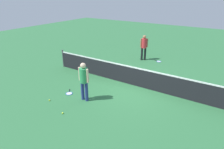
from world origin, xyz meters
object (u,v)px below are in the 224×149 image
player_far_side (144,45)px  tennis_ball_baseline (49,100)px  tennis_ball_by_net (63,113)px  player_near_side (84,79)px  tennis_racket_near_player (69,93)px  tennis_racket_far_player (159,61)px

player_far_side → tennis_ball_baseline: bearing=-98.0°
tennis_ball_by_net → player_near_side: bearing=88.7°
tennis_ball_by_net → tennis_ball_baseline: size_ratio=1.00×
player_far_side → tennis_ball_by_net: 7.70m
tennis_ball_by_net → tennis_ball_baseline: (-1.20, 0.38, 0.00)m
player_far_side → tennis_ball_baseline: 7.39m
player_far_side → tennis_ball_by_net: size_ratio=25.76×
tennis_racket_near_player → tennis_racket_far_player: 6.79m
player_near_side → tennis_racket_far_player: (0.81, 6.59, -1.00)m
tennis_racket_far_player → tennis_ball_baseline: tennis_ball_baseline is taller
player_near_side → tennis_racket_near_player: 1.41m
player_near_side → tennis_racket_far_player: player_near_side is taller
tennis_racket_far_player → tennis_ball_baseline: size_ratio=9.19×
player_far_side → tennis_racket_near_player: bearing=-97.1°
tennis_ball_by_net → tennis_ball_baseline: same height
tennis_racket_near_player → tennis_ball_by_net: bearing=-54.0°
tennis_racket_near_player → tennis_ball_baseline: size_ratio=8.36×
player_far_side → tennis_racket_near_player: player_far_side is taller
player_far_side → player_near_side: bearing=-88.1°
tennis_racket_far_player → tennis_ball_baseline: 7.77m
tennis_racket_near_player → tennis_ball_baseline: (-0.23, -0.95, 0.02)m
player_near_side → tennis_ball_baseline: bearing=-143.5°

